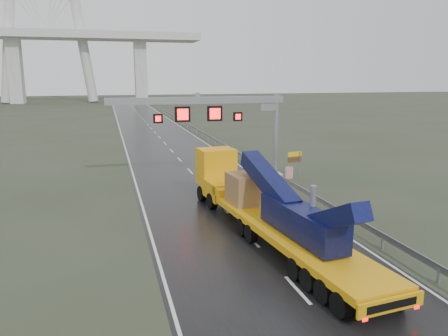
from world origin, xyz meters
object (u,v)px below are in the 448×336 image
object	(u,v)px
sign_gantry	(223,114)
exit_sign_pair	(295,159)
heavy_haul_truck	(257,200)
striped_barrier	(289,173)

from	to	relation	value
sign_gantry	exit_sign_pair	distance (m)	7.41
exit_sign_pair	sign_gantry	bearing A→B (deg)	160.09
sign_gantry	heavy_haul_truck	xyz separation A→B (m)	(-1.25, -12.31, -3.89)
heavy_haul_truck	sign_gantry	bearing A→B (deg)	78.04
sign_gantry	striped_barrier	bearing A→B (deg)	-10.21
heavy_haul_truck	exit_sign_pair	size ratio (longest dim) A/B	8.02
striped_barrier	heavy_haul_truck	bearing A→B (deg)	-123.85
sign_gantry	exit_sign_pair	bearing A→B (deg)	-9.11
sign_gantry	exit_sign_pair	xyz separation A→B (m)	(6.19, -0.99, -3.95)
exit_sign_pair	striped_barrier	xyz separation A→B (m)	(-0.49, -0.03, -1.15)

